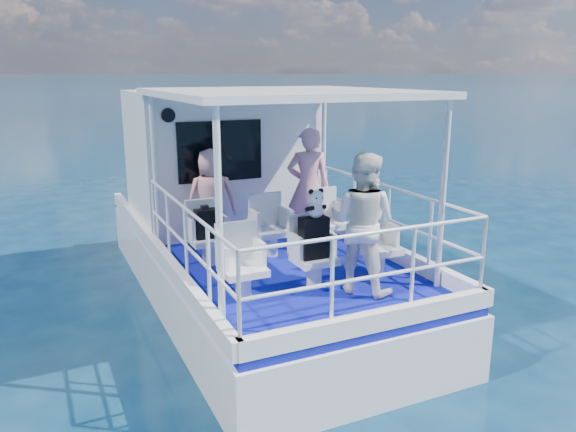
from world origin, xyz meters
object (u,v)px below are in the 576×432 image
object	(u,v)px
passenger_port_fwd	(212,199)
panda	(316,203)
passenger_stbd_aft	(362,223)
backpack_center	(314,238)

from	to	relation	value
passenger_port_fwd	panda	distance (m)	2.17
passenger_stbd_aft	passenger_port_fwd	bearing A→B (deg)	-11.17
passenger_stbd_aft	backpack_center	world-z (taller)	passenger_stbd_aft
backpack_center	panda	size ratio (longest dim) A/B	1.46
passenger_stbd_aft	panda	world-z (taller)	passenger_stbd_aft
passenger_port_fwd	passenger_stbd_aft	size ratio (longest dim) A/B	0.89
passenger_port_fwd	panda	size ratio (longest dim) A/B	4.35
panda	passenger_stbd_aft	bearing A→B (deg)	-31.82
passenger_port_fwd	backpack_center	bearing A→B (deg)	121.90
backpack_center	panda	world-z (taller)	panda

